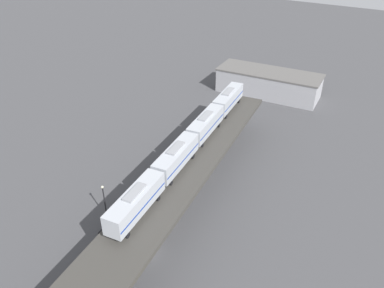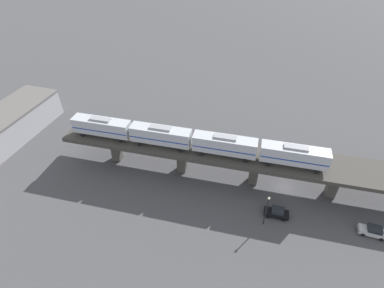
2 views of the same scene
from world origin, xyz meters
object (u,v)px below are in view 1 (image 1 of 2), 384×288
object	(u,v)px
subway_train	(192,139)
street_lamp	(104,200)
street_car_black	(111,227)
warehouse_building	(268,83)

from	to	relation	value
subway_train	street_lamp	world-z (taller)	subway_train
street_car_black	warehouse_building	size ratio (longest dim) A/B	0.16
subway_train	street_car_black	world-z (taller)	subway_train
subway_train	warehouse_building	xyz separation A→B (m)	(-3.41, 46.32, -6.21)
street_lamp	subway_train	bearing A→B (deg)	67.02
street_car_black	street_lamp	size ratio (longest dim) A/B	0.66
street_car_black	warehouse_building	distance (m)	64.46
street_lamp	warehouse_building	distance (m)	62.65
subway_train	street_lamp	distance (m)	18.47
street_car_black	street_lamp	bearing A→B (deg)	144.71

